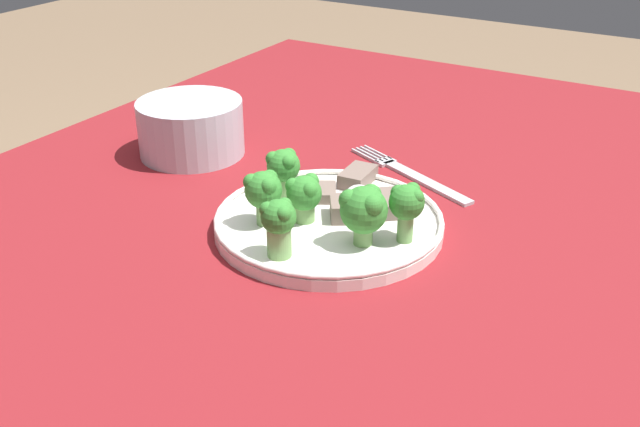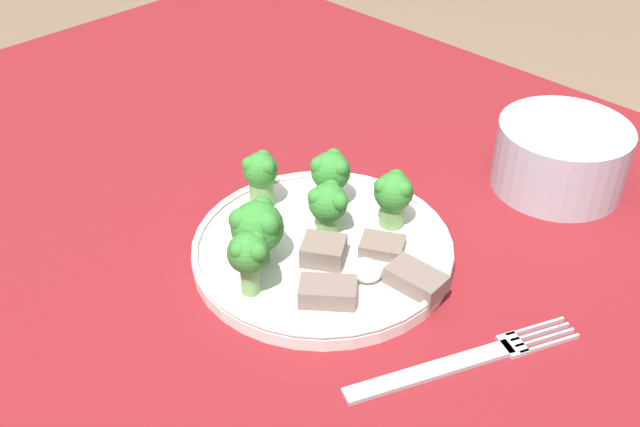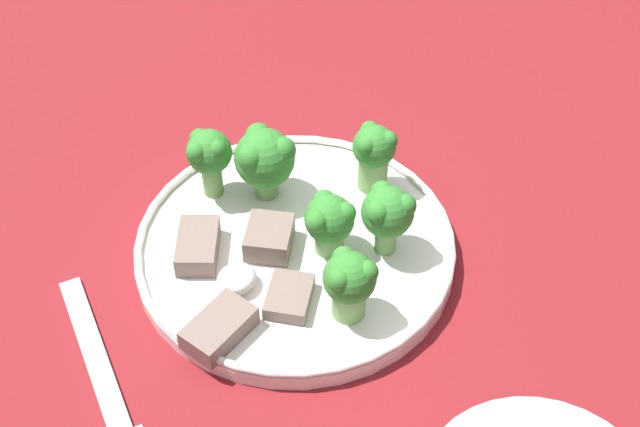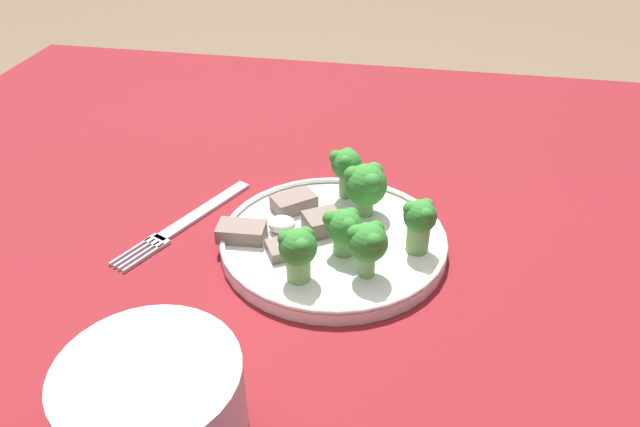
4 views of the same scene
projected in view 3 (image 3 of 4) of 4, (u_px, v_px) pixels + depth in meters
table at (261, 298)px, 0.75m from camera, size 1.29×1.01×0.70m
dinner_plate at (295, 248)px, 0.66m from camera, size 0.24×0.24×0.02m
fork at (108, 388)px, 0.58m from camera, size 0.10×0.19×0.00m
broccoli_floret_near_rim_left at (350, 281)px, 0.59m from camera, size 0.04×0.04×0.05m
broccoli_floret_center_left at (329, 220)px, 0.63m from camera, size 0.04×0.04×0.05m
broccoli_floret_back_left at (208, 155)px, 0.67m from camera, size 0.04×0.03×0.06m
broccoli_floret_front_left at (374, 152)px, 0.68m from camera, size 0.03×0.03×0.06m
broccoli_floret_center_back at (265, 158)px, 0.67m from camera, size 0.05×0.05×0.06m
broccoli_floret_mid_cluster at (388, 212)px, 0.63m from camera, size 0.04×0.04×0.06m
meat_slice_front_slice at (198, 246)px, 0.65m from camera, size 0.05×0.05×0.02m
meat_slice_middle_slice at (219, 328)px, 0.60m from camera, size 0.05×0.03×0.02m
meat_slice_rear_slice at (269, 238)px, 0.65m from camera, size 0.05×0.05×0.02m
meat_slice_edge_slice at (289, 297)px, 0.62m from camera, size 0.05×0.04×0.01m
sauce_dollop at (237, 279)px, 0.62m from camera, size 0.03×0.03×0.02m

